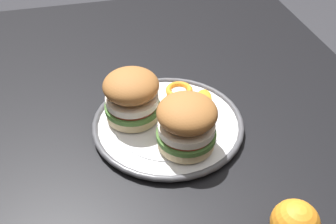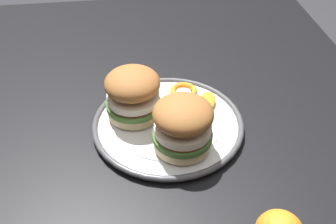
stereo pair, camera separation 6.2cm
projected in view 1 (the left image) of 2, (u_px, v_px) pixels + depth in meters
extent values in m
cube|color=black|center=(159.00, 138.00, 0.79)|extent=(1.25, 0.99, 0.03)
cube|color=black|center=(4.00, 129.00, 1.39)|extent=(0.06, 0.06, 0.75)
cube|color=black|center=(239.00, 94.00, 1.54)|extent=(0.06, 0.06, 0.75)
cylinder|color=white|center=(168.00, 125.00, 0.79)|extent=(0.28, 0.28, 0.01)
torus|color=#4C4C51|center=(168.00, 123.00, 0.78)|extent=(0.30, 0.30, 0.01)
cylinder|color=white|center=(168.00, 122.00, 0.78)|extent=(0.21, 0.21, 0.00)
cylinder|color=beige|center=(186.00, 140.00, 0.73)|extent=(0.11, 0.11, 0.02)
cylinder|color=#477033|center=(186.00, 134.00, 0.72)|extent=(0.11, 0.11, 0.01)
cylinder|color=#BC3828|center=(186.00, 131.00, 0.71)|extent=(0.10, 0.10, 0.01)
cylinder|color=silver|center=(187.00, 127.00, 0.71)|extent=(0.10, 0.10, 0.01)
ellipsoid|color=#A36633|center=(187.00, 113.00, 0.68)|extent=(0.15, 0.15, 0.05)
cylinder|color=beige|center=(133.00, 112.00, 0.79)|extent=(0.11, 0.11, 0.02)
cylinder|color=#477033|center=(132.00, 106.00, 0.78)|extent=(0.11, 0.11, 0.01)
cylinder|color=#BC3828|center=(132.00, 103.00, 0.77)|extent=(0.10, 0.10, 0.01)
cylinder|color=silver|center=(132.00, 99.00, 0.77)|extent=(0.10, 0.10, 0.01)
ellipsoid|color=#A36633|center=(131.00, 85.00, 0.75)|extent=(0.15, 0.15, 0.05)
torus|color=orange|center=(179.00, 90.00, 0.85)|extent=(0.08, 0.08, 0.01)
cylinder|color=#F4E5C6|center=(179.00, 92.00, 0.85)|extent=(0.03, 0.03, 0.00)
ellipsoid|color=orange|center=(204.00, 99.00, 0.83)|extent=(0.07, 0.05, 0.01)
sphere|color=orange|center=(295.00, 224.00, 0.58)|extent=(0.07, 0.07, 0.07)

